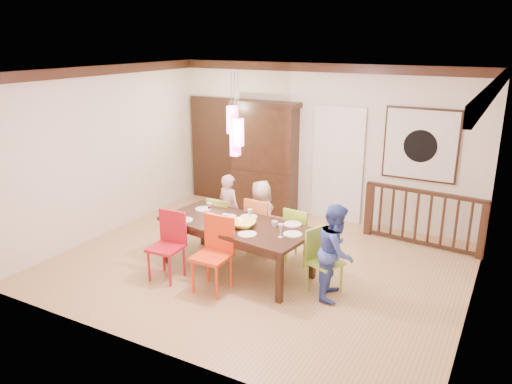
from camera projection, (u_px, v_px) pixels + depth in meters
The scene contains 37 objects.
floor at pixel (258, 264), 7.69m from camera, with size 6.00×6.00×0.00m, color #A68550.
ceiling at pixel (259, 71), 6.83m from camera, with size 6.00×6.00×0.00m, color white.
wall_back at pixel (322, 143), 9.35m from camera, with size 6.00×6.00×0.00m, color beige.
wall_left at pixel (106, 152), 8.63m from camera, with size 5.00×5.00×0.00m, color beige.
wall_right at pixel (482, 205), 5.89m from camera, with size 5.00×5.00×0.00m, color beige.
crown_molding at pixel (259, 77), 6.85m from camera, with size 6.00×5.00×0.16m, color black, non-canonical shape.
panel_door at pixel (214, 151), 10.53m from camera, with size 1.04×0.07×2.24m, color black.
white_doorway at pixel (338, 166), 9.28m from camera, with size 0.97×0.05×2.22m, color silver.
painting at pixel (421, 145), 8.45m from camera, with size 1.25×0.06×1.25m.
pendant_cluster at pixel (235, 131), 6.88m from camera, with size 0.27×0.21×1.14m.
dining_table at pixel (236, 228), 7.31m from camera, with size 2.36×1.30×0.75m.
chair_far_left at pixel (223, 218), 8.25m from camera, with size 0.40×0.40×0.85m.
chair_far_mid at pixel (263, 222), 7.91m from camera, with size 0.46×0.46×0.95m.
chair_far_right at pixel (301, 231), 7.64m from camera, with size 0.43×0.43×0.89m.
chair_near_left at pixel (165, 242), 7.07m from camera, with size 0.47×0.47×0.98m.
chair_near_mid at pixel (211, 251), 6.73m from camera, with size 0.47×0.47×1.03m.
chair_end_right at pixel (325, 258), 6.71m from camera, with size 0.52×0.52×0.89m.
china_hutch at pixel (265, 157), 9.79m from camera, with size 1.38×0.46×2.18m.
balustrade at pixel (423, 217), 8.24m from camera, with size 2.00×0.25×0.96m.
person_far_left at pixel (229, 209), 8.31m from camera, with size 0.44×0.29×1.20m, color #FFC2D1.
person_far_mid at pixel (261, 216), 8.06m from camera, with size 0.57×0.37×1.17m, color #C3AA93.
person_end_right at pixel (336, 251), 6.56m from camera, with size 0.63×0.49×1.30m, color #3C52A8.
serving_bowl at pixel (243, 224), 7.11m from camera, with size 0.36×0.36×0.09m, color yellow.
small_bowl at pixel (230, 218), 7.38m from camera, with size 0.21×0.21×0.06m, color white.
cup_left at pixel (210, 217), 7.37m from camera, with size 0.14×0.14×0.11m, color silver.
cup_right at pixel (275, 224), 7.13m from camera, with size 0.09×0.09×0.09m, color silver.
plate_far_left at pixel (203, 209), 7.85m from camera, with size 0.26×0.26×0.01m, color white.
plate_far_mid at pixel (249, 217), 7.50m from camera, with size 0.26×0.26×0.01m, color white.
plate_far_right at pixel (293, 224), 7.21m from camera, with size 0.26×0.26×0.01m, color white.
plate_near_left at pixel (184, 220), 7.37m from camera, with size 0.26×0.26×0.01m, color white.
plate_near_mid at pixel (247, 234), 6.85m from camera, with size 0.26×0.26×0.01m, color white.
plate_end_right at pixel (293, 234), 6.85m from camera, with size 0.26×0.26×0.01m, color white.
wine_glass_a at pixel (210, 209), 7.59m from camera, with size 0.08×0.08×0.19m, color #590C19, non-canonical shape.
wine_glass_b at pixel (250, 215), 7.31m from camera, with size 0.08×0.08×0.19m, color silver, non-canonical shape.
wine_glass_c at pixel (225, 220), 7.12m from camera, with size 0.08×0.08×0.19m, color #590C19, non-canonical shape.
wine_glass_d at pixel (281, 231), 6.74m from camera, with size 0.08×0.08×0.19m, color silver, non-canonical shape.
napkin at pixel (224, 230), 6.98m from camera, with size 0.18×0.14×0.01m, color #D83359.
Camera 1 is at (3.32, -6.17, 3.35)m, focal length 35.00 mm.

